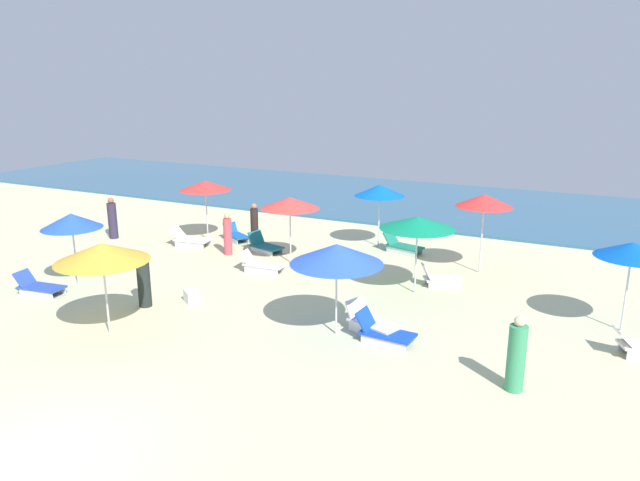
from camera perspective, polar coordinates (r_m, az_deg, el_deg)
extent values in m
plane|color=beige|center=(11.77, -24.88, -18.68)|extent=(60.00, 60.00, 0.00)
cube|color=#316183|center=(31.58, 11.27, 3.58)|extent=(60.00, 11.71, 0.12)
cylinder|color=silver|center=(18.04, 9.30, -1.98)|extent=(0.05, 0.05, 2.03)
cone|color=#0F875C|center=(17.73, 9.46, 1.72)|extent=(2.28, 2.28, 0.37)
cube|color=silver|center=(18.89, 12.06, -4.25)|extent=(0.94, 0.58, 0.20)
cube|color=silver|center=(19.34, 11.66, -3.77)|extent=(0.94, 0.58, 0.20)
cube|color=silver|center=(19.07, 11.88, -3.64)|extent=(1.31, 1.11, 0.06)
cube|color=silver|center=(18.86, 10.33, -3.04)|extent=(0.51, 0.61, 0.48)
cylinder|color=silver|center=(15.94, -20.03, -5.25)|extent=(0.05, 0.05, 1.94)
cone|color=gold|center=(15.57, -20.43, -1.09)|extent=(2.33, 2.33, 0.47)
cylinder|color=silver|center=(14.95, 1.59, -5.73)|extent=(0.05, 0.05, 1.89)
cone|color=blue|center=(14.57, 1.63, -1.32)|extent=(2.36, 2.36, 0.51)
cube|color=silver|center=(14.62, 6.14, -9.89)|extent=(1.19, 0.11, 0.21)
cube|color=silver|center=(15.10, 7.04, -9.07)|extent=(1.19, 0.11, 0.21)
cube|color=blue|center=(14.80, 6.62, -8.99)|extent=(1.36, 0.75, 0.06)
cube|color=blue|center=(14.94, 4.47, -7.68)|extent=(0.38, 0.66, 0.52)
cube|color=silver|center=(15.13, 4.59, -8.87)|extent=(1.18, 0.44, 0.25)
cube|color=silver|center=(15.53, 6.01, -8.25)|extent=(1.18, 0.44, 0.25)
cube|color=silver|center=(15.26, 5.32, -8.02)|extent=(1.51, 1.09, 0.06)
cube|color=silver|center=(15.56, 3.56, -6.57)|extent=(0.47, 0.70, 0.50)
cylinder|color=silver|center=(17.05, 27.57, -4.67)|extent=(0.05, 0.05, 1.99)
cone|color=blue|center=(16.71, 28.07, -0.80)|extent=(1.81, 1.81, 0.39)
cube|color=silver|center=(15.72, 27.39, -8.35)|extent=(0.59, 0.66, 0.42)
cylinder|color=silver|center=(24.16, -10.93, 2.40)|extent=(0.05, 0.05, 2.07)
cone|color=red|center=(23.93, -11.08, 5.27)|extent=(2.06, 2.06, 0.39)
cube|color=silver|center=(23.31, -12.59, -0.46)|extent=(1.24, 0.23, 0.25)
cube|color=silver|center=(23.79, -11.90, -0.11)|extent=(1.24, 0.23, 0.25)
cube|color=white|center=(23.51, -12.26, 0.08)|extent=(1.47, 0.88, 0.06)
cube|color=white|center=(23.78, -13.63, 0.70)|extent=(0.53, 0.70, 0.45)
cube|color=silver|center=(23.91, -8.63, 0.09)|extent=(1.00, 0.57, 0.22)
cube|color=silver|center=(24.12, -7.57, 0.26)|extent=(1.00, 0.57, 0.22)
cube|color=#165BB5|center=(23.98, -8.11, 0.50)|extent=(1.37, 1.11, 0.06)
cube|color=#165BB5|center=(24.42, -8.73, 1.24)|extent=(0.49, 0.61, 0.43)
cylinder|color=silver|center=(20.17, -22.66, -1.42)|extent=(0.05, 0.05, 1.83)
cone|color=#2653B2|center=(19.90, -23.00, 1.77)|extent=(1.87, 1.87, 0.47)
cube|color=silver|center=(19.64, -25.86, -4.71)|extent=(1.23, 0.21, 0.21)
cube|color=silver|center=(19.99, -24.82, -4.25)|extent=(1.23, 0.21, 0.21)
cube|color=#2B49A9|center=(19.77, -25.38, -4.11)|extent=(1.45, 0.80, 0.06)
cube|color=#2B49A9|center=(20.15, -26.76, -3.29)|extent=(0.43, 0.63, 0.46)
cylinder|color=silver|center=(20.82, -2.89, 0.47)|extent=(0.05, 0.05, 1.98)
cone|color=#E1403A|center=(20.55, -2.94, 3.67)|extent=(2.09, 2.09, 0.40)
cube|color=silver|center=(22.16, -5.71, -1.07)|extent=(1.12, 0.33, 0.19)
cube|color=silver|center=(22.53, -4.65, -0.76)|extent=(1.12, 0.33, 0.19)
cube|color=#14646F|center=(22.31, -5.18, -0.61)|extent=(1.40, 0.97, 0.06)
cube|color=#14646F|center=(22.66, -6.22, 0.26)|extent=(0.44, 0.69, 0.51)
cube|color=silver|center=(19.77, -5.75, -3.00)|extent=(1.25, 0.14, 0.26)
cube|color=silver|center=(20.20, -5.09, -2.58)|extent=(1.25, 0.14, 0.26)
cube|color=silver|center=(19.93, -5.43, -2.35)|extent=(1.44, 0.71, 0.06)
cube|color=silver|center=(20.17, -7.08, -1.59)|extent=(0.39, 0.59, 0.44)
cylinder|color=silver|center=(20.38, 15.40, 0.05)|extent=(0.05, 0.05, 2.28)
cone|color=red|center=(20.08, 15.67, 3.77)|extent=(1.88, 1.88, 0.42)
cylinder|color=silver|center=(22.95, 5.73, 1.86)|extent=(0.05, 0.05, 2.01)
cone|color=blue|center=(22.70, 5.81, 4.86)|extent=(1.94, 1.94, 0.44)
cube|color=silver|center=(22.15, 7.82, -1.10)|extent=(1.21, 0.33, 0.22)
cube|color=silver|center=(22.61, 8.59, -0.79)|extent=(1.21, 0.33, 0.22)
cube|color=#1A765B|center=(22.34, 8.23, -0.59)|extent=(1.49, 0.96, 0.06)
cube|color=#1A765B|center=(22.61, 6.88, 0.27)|extent=(0.51, 0.70, 0.50)
cylinder|color=#30273F|center=(25.57, -19.49, 1.82)|extent=(0.46, 0.46, 1.48)
sphere|color=#945F45|center=(25.40, -19.66, 3.68)|extent=(0.24, 0.24, 0.24)
cylinder|color=black|center=(23.45, -6.38, 1.39)|extent=(0.31, 0.31, 1.42)
sphere|color=#9D6E47|center=(23.27, -6.44, 3.33)|extent=(0.23, 0.23, 0.23)
cylinder|color=#202726|center=(17.57, -16.73, -3.93)|extent=(0.52, 0.52, 1.43)
sphere|color=beige|center=(17.33, -16.93, -1.41)|extent=(0.20, 0.20, 0.20)
cylinder|color=#399262|center=(13.09, 18.51, -10.79)|extent=(0.40, 0.40, 1.45)
sphere|color=beige|center=(12.76, 18.83, -7.44)|extent=(0.23, 0.23, 0.23)
cylinder|color=#DE4752|center=(22.11, -8.96, 0.38)|extent=(0.37, 0.37, 1.38)
sphere|color=tan|center=(21.92, -9.04, 2.36)|extent=(0.22, 0.22, 0.22)
cube|color=silver|center=(17.70, -12.36, -5.34)|extent=(0.60, 0.56, 0.35)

